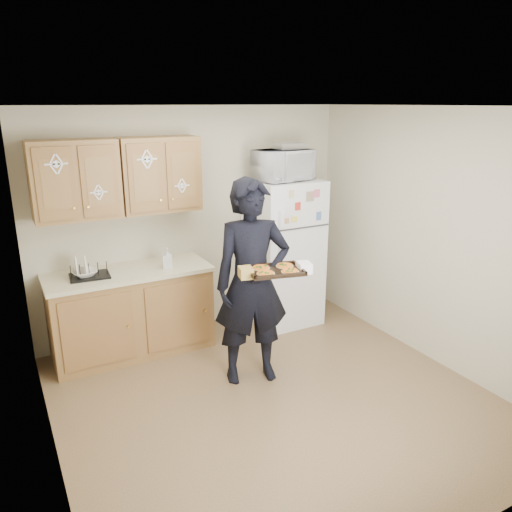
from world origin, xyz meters
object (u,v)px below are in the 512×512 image
object	(u,v)px
refrigerator	(283,252)
dish_rack	(89,270)
person	(252,283)
microwave	(283,165)
baking_tray	(275,271)

from	to	relation	value
refrigerator	dish_rack	size ratio (longest dim) A/B	4.56
person	microwave	xyz separation A→B (m)	(0.88, 0.94, 0.91)
refrigerator	microwave	bearing A→B (deg)	-136.74
person	microwave	bearing A→B (deg)	60.44
refrigerator	microwave	distance (m)	1.02
person	baking_tray	world-z (taller)	person
refrigerator	person	distance (m)	1.37
baking_tray	microwave	world-z (taller)	microwave
refrigerator	person	bearing A→B (deg)	-133.33
person	dish_rack	size ratio (longest dim) A/B	5.13
person	dish_rack	xyz separation A→B (m)	(-1.24, 1.03, 0.02)
refrigerator	dish_rack	distance (m)	2.18
refrigerator	baking_tray	size ratio (longest dim) A/B	3.69
baking_tray	microwave	size ratio (longest dim) A/B	0.76
baking_tray	person	bearing A→B (deg)	117.14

